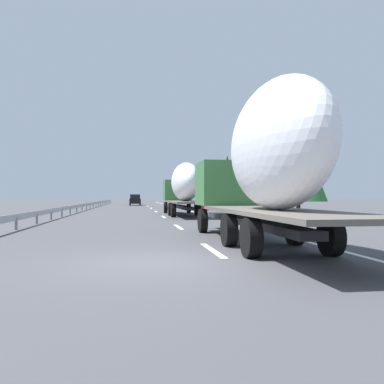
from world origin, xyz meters
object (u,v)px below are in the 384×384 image
truck_lead (184,186)px  road_sign (184,193)px  car_white_van (136,199)px  car_black_suv (135,200)px  truck_trailing (263,162)px

truck_lead → road_sign: size_ratio=4.59×
car_white_van → truck_lead: bearing=-176.3°
car_white_van → road_sign: bearing=-168.2°
car_white_van → car_black_suv: (-19.57, 0.19, 0.01)m
truck_trailing → car_white_van: (76.37, 3.61, -1.76)m
truck_lead → truck_trailing: truck_trailing is taller
truck_lead → road_sign: truck_lead is taller
car_black_suv → road_sign: road_sign is taller
truck_trailing → car_black_suv: (56.80, 3.81, -1.75)m
truck_lead → truck_trailing: (-20.35, 0.00, 0.30)m
truck_trailing → car_white_van: truck_trailing is taller
car_black_suv → truck_trailing: bearing=-176.2°
truck_lead → car_white_van: 56.15m
car_white_van → road_sign: 32.97m
car_black_suv → road_sign: 14.48m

